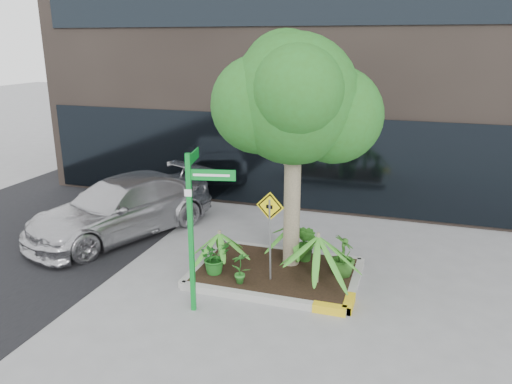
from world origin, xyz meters
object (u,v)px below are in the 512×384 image
(cattle_sign, at_px, (270,222))
(tree, at_px, (294,99))
(parked_car, at_px, (122,207))
(street_sign_post, at_px, (194,215))

(cattle_sign, bearing_deg, tree, 85.08)
(parked_car, distance_m, street_sign_post, 4.39)
(street_sign_post, bearing_deg, parked_car, 127.85)
(tree, relative_size, parked_car, 1.00)
(tree, height_order, parked_car, tree)
(parked_car, relative_size, cattle_sign, 2.69)
(street_sign_post, bearing_deg, cattle_sign, 37.20)
(parked_car, height_order, street_sign_post, street_sign_post)
(tree, distance_m, street_sign_post, 3.00)
(parked_car, bearing_deg, street_sign_post, -16.17)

